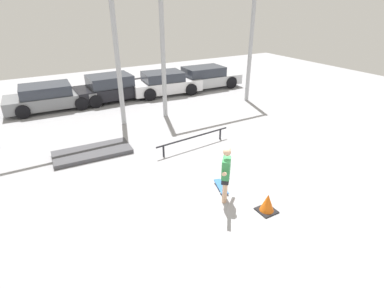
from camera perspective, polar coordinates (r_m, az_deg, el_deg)
ground_plane at (r=8.93m, az=6.37°, el=-7.98°), size 36.00×36.00×0.00m
skateboarder at (r=7.88m, az=6.47°, el=-5.46°), size 1.00×1.11×1.58m
skateboard at (r=8.79m, az=5.55°, el=-8.04°), size 0.42×0.81×0.08m
manual_pad at (r=11.15m, az=-18.42°, el=-1.51°), size 2.68×1.30×0.15m
grind_rail at (r=10.96m, az=0.30°, el=1.08°), size 3.09×0.32×0.44m
canopy_support_left at (r=12.35m, az=-25.35°, el=15.12°), size 5.05×0.20×5.15m
canopy_support_right at (r=14.64m, az=3.53°, el=18.74°), size 5.05×0.20×5.15m
parked_car_grey at (r=16.51m, az=-25.51°, el=8.06°), size 4.23×2.10×1.23m
parked_car_black at (r=16.97m, az=-14.91°, el=10.30°), size 4.05×2.10×1.34m
parked_car_white at (r=17.51m, az=-5.18°, el=11.44°), size 4.07×2.15×1.29m
parked_car_silver at (r=18.74m, az=2.53°, el=12.51°), size 4.32×1.97×1.30m
traffic_cone at (r=8.03m, az=14.17°, el=-10.86°), size 0.47×0.47×0.51m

